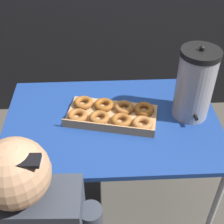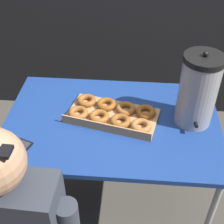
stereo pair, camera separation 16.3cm
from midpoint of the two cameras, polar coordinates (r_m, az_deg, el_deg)
ground_plane at (r=2.25m, az=-2.16°, el=-16.37°), size 12.00×12.00×0.00m
folding_table at (r=1.71m, az=-2.73°, el=-3.09°), size 1.15×0.76×0.76m
donut_box at (r=1.68m, az=-2.85°, el=-0.49°), size 0.52×0.35×0.05m
coffee_urn at (r=1.63m, az=12.16°, el=4.90°), size 0.20×0.22×0.41m
cell_phone at (r=1.55m, az=-19.17°, el=-8.37°), size 0.13×0.17×0.01m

